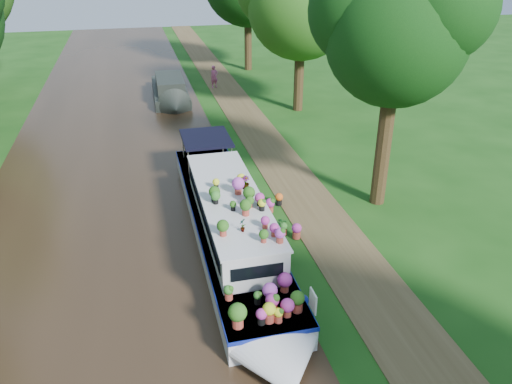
# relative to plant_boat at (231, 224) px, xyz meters

# --- Properties ---
(ground) EXTENTS (100.00, 100.00, 0.00)m
(ground) POSITION_rel_plant_boat_xyz_m (2.25, -1.25, -0.85)
(ground) COLOR #144110
(ground) RESTS_ON ground
(canal_water) EXTENTS (10.00, 100.00, 0.02)m
(canal_water) POSITION_rel_plant_boat_xyz_m (-3.75, -1.25, -0.84)
(canal_water) COLOR black
(canal_water) RESTS_ON ground
(towpath) EXTENTS (2.20, 100.00, 0.03)m
(towpath) POSITION_rel_plant_boat_xyz_m (3.45, -1.25, -0.84)
(towpath) COLOR #4D3E24
(towpath) RESTS_ON ground
(plant_boat) EXTENTS (2.29, 13.52, 2.30)m
(plant_boat) POSITION_rel_plant_boat_xyz_m (0.00, 0.00, 0.00)
(plant_boat) COLOR silver
(plant_boat) RESTS_ON canal_water
(tree_near_overhang) EXTENTS (5.52, 5.28, 8.99)m
(tree_near_overhang) POSITION_rel_plant_boat_xyz_m (6.04, 1.81, 5.75)
(tree_near_overhang) COLOR #2E200F
(tree_near_overhang) RESTS_ON ground
(second_boat) EXTENTS (2.22, 7.38, 1.42)m
(second_boat) POSITION_rel_plant_boat_xyz_m (-0.42, 17.85, -0.28)
(second_boat) COLOR black
(second_boat) RESTS_ON canal_water
(pedestrian_pink) EXTENTS (0.64, 0.53, 1.50)m
(pedestrian_pink) POSITION_rel_plant_boat_xyz_m (2.75, 19.88, -0.07)
(pedestrian_pink) COLOR #C45096
(pedestrian_pink) RESTS_ON towpath
(verge_plant) EXTENTS (0.49, 0.45, 0.45)m
(verge_plant) POSITION_rel_plant_boat_xyz_m (1.88, 0.65, -0.63)
(verge_plant) COLOR #1B5C22
(verge_plant) RESTS_ON ground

